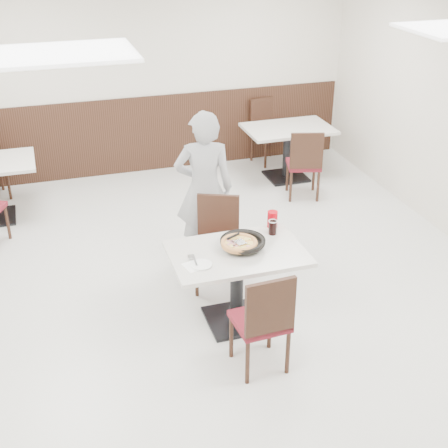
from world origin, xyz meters
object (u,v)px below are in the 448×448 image
object	(u,v)px
main_table	(237,287)
cola_glass	(273,228)
bg_table_right	(287,153)
pizza_pan	(243,244)
side_plate	(201,265)
bg_chair_right_far	(269,132)
pizza	(239,244)
diner_person	(204,189)
chair_near	(260,319)
red_cup	(272,219)
chair_far	(216,246)
bg_chair_right_near	(304,163)

from	to	relation	value
main_table	cola_glass	distance (m)	0.65
main_table	bg_table_right	world-z (taller)	same
pizza_pan	bg_table_right	xyz separation A→B (m)	(1.70, 3.03, -0.42)
side_plate	bg_chair_right_far	world-z (taller)	bg_chair_right_far
pizza	cola_glass	world-z (taller)	cola_glass
side_plate	diner_person	xyz separation A→B (m)	(0.40, 1.33, 0.09)
chair_near	side_plate	xyz separation A→B (m)	(-0.35, 0.51, 0.28)
chair_near	bg_chair_right_far	world-z (taller)	same
pizza_pan	pizza	distance (m)	0.06
main_table	red_cup	size ratio (longest dim) A/B	7.50
chair_far	main_table	bearing A→B (deg)	113.36
chair_near	bg_table_right	size ratio (longest dim) A/B	0.79
chair_near	diner_person	world-z (taller)	diner_person
side_plate	bg_table_right	bearing A→B (deg)	56.37
bg_table_right	bg_chair_right_far	distance (m)	0.66
pizza_pan	bg_chair_right_near	size ratio (longest dim) A/B	0.37
pizza_pan	main_table	bearing A→B (deg)	-145.83
side_plate	bg_table_right	distance (m)	3.89
red_cup	chair_far	bearing A→B (deg)	151.73
main_table	chair_far	distance (m)	0.62
pizza_pan	side_plate	xyz separation A→B (m)	(-0.44, -0.18, -0.03)
bg_chair_right_near	cola_glass	bearing A→B (deg)	-105.06
diner_person	bg_chair_right_far	xyz separation A→B (m)	(1.71, 2.54, -0.37)
cola_glass	bg_chair_right_far	xyz separation A→B (m)	(1.32, 3.51, -0.34)
bg_chair_right_far	chair_near	bearing A→B (deg)	52.93
red_cup	bg_chair_right_far	distance (m)	3.62
diner_person	pizza	bearing A→B (deg)	101.59
pizza	bg_chair_right_far	bearing A→B (deg)	65.20
red_cup	bg_table_right	size ratio (longest dim) A/B	0.13
pizza	side_plate	size ratio (longest dim) A/B	1.72
pizza_pan	red_cup	distance (m)	0.51
chair_far	bg_table_right	xyz separation A→B (m)	(1.78, 2.46, -0.10)
chair_near	chair_far	bearing A→B (deg)	86.18
chair_far	bg_chair_right_far	distance (m)	3.57
diner_person	bg_chair_right_near	size ratio (longest dim) A/B	1.78
chair_near	pizza	bearing A→B (deg)	83.06
pizza_pan	diner_person	world-z (taller)	diner_person
chair_far	pizza	bearing A→B (deg)	115.64
pizza	chair_far	bearing A→B (deg)	93.11
chair_far	cola_glass	distance (m)	0.68
pizza	red_cup	distance (m)	0.56
bg_chair_right_near	diner_person	bearing A→B (deg)	-128.40
red_cup	cola_glass	bearing A→B (deg)	-110.17
side_plate	red_cup	bearing A→B (deg)	30.51
chair_near	red_cup	xyz separation A→B (m)	(0.49, 1.01, 0.35)
pizza	chair_near	bearing A→B (deg)	-93.51
chair_near	bg_chair_right_far	distance (m)	4.72
red_cup	bg_chair_right_far	bearing A→B (deg)	69.42
cola_glass	bg_table_right	xyz separation A→B (m)	(1.35, 2.86, -0.44)
chair_far	red_cup	size ratio (longest dim) A/B	5.94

